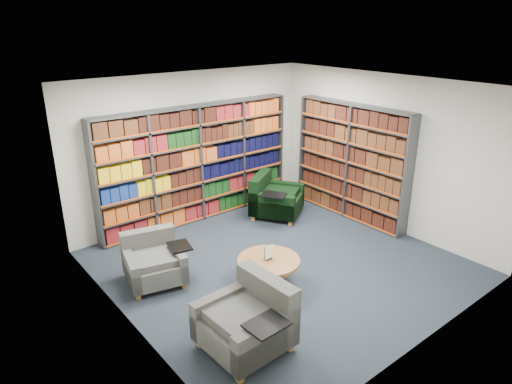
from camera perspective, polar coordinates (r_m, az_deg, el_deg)
room_shell at (r=6.82m, az=3.16°, el=1.34°), size 5.02×5.02×2.82m
bookshelf_back at (r=8.70m, az=-7.22°, el=3.49°), size 4.00×0.28×2.20m
bookshelf_right at (r=8.93m, az=11.80°, el=3.66°), size 0.28×2.50×2.20m
chair_teal_left at (r=7.01m, az=-12.72°, el=-8.55°), size 1.04×0.96×0.73m
chair_green_right at (r=9.01m, az=2.11°, el=-0.92°), size 1.24×1.24×0.82m
chair_teal_front at (r=5.59m, az=-0.71°, el=-15.86°), size 0.95×1.10×0.84m
coffee_table at (r=6.69m, az=1.59°, el=-9.05°), size 0.91×0.91×0.64m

